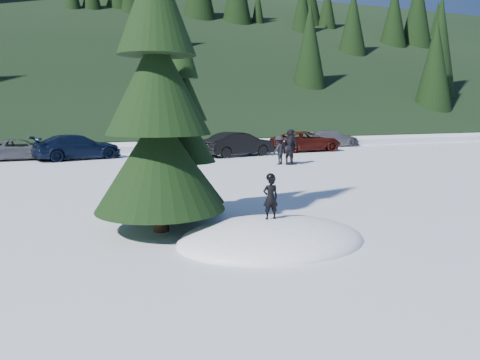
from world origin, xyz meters
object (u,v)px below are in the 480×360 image
object	(u,v)px
car_7	(332,138)
car_4	(171,145)
child_skier	(270,198)
car_3	(78,147)
spruce_tall	(158,97)
car_5	(239,144)
adult_2	(279,150)
adult_0	(290,147)
car_6	(306,141)
adult_1	(291,147)
spruce_short	(184,142)
car_2	(21,149)

from	to	relation	value
car_7	car_4	bearing A→B (deg)	105.22
child_skier	car_3	distance (m)	19.75
spruce_tall	car_5	world-z (taller)	spruce_tall
adult_2	adult_0	bearing A→B (deg)	153.70
car_3	car_7	xyz separation A→B (m)	(19.02, 2.38, -0.10)
adult_2	car_3	size ratio (longest dim) A/B	0.31
car_4	car_6	bearing A→B (deg)	-84.38
car_4	car_7	size ratio (longest dim) A/B	0.83
adult_0	adult_1	distance (m)	0.25
adult_1	car_5	bearing A→B (deg)	-135.65
car_3	car_4	bearing A→B (deg)	-99.47
spruce_short	child_skier	xyz separation A→B (m)	(1.24, -3.02, -1.12)
adult_2	spruce_tall	bearing A→B (deg)	29.14
spruce_tall	adult_0	distance (m)	14.80
car_2	car_5	world-z (taller)	car_5
car_3	adult_1	bearing A→B (deg)	-137.75
child_skier	car_5	world-z (taller)	car_5
car_4	car_5	bearing A→B (deg)	-109.07
car_5	adult_1	bearing A→B (deg)	179.08
spruce_tall	car_7	world-z (taller)	spruce_tall
adult_0	adult_1	xyz separation A→B (m)	(-0.09, -0.23, -0.00)
spruce_short	adult_0	size ratio (longest dim) A/B	2.84
car_3	spruce_tall	bearing A→B (deg)	169.28
car_2	car_3	distance (m)	3.27
adult_0	adult_2	bearing A→B (deg)	64.92
spruce_short	child_skier	world-z (taller)	spruce_short
car_2	car_7	xyz separation A→B (m)	(22.15, 1.41, 0.02)
adult_0	spruce_short	bearing A→B (deg)	117.73
car_6	adult_1	bearing A→B (deg)	142.13
car_2	adult_2	bearing A→B (deg)	-119.64
car_2	car_7	bearing A→B (deg)	-85.87
car_7	car_2	bearing A→B (deg)	100.81
car_7	child_skier	bearing A→B (deg)	151.59
spruce_short	child_skier	size ratio (longest dim) A/B	5.32
adult_2	car_6	world-z (taller)	adult_2
adult_1	car_6	distance (m)	7.91
spruce_tall	car_5	distance (m)	18.30
child_skier	adult_1	distance (m)	14.42
spruce_tall	adult_1	xyz separation A→B (m)	(9.34, 10.93, -2.38)
car_7	spruce_tall	bearing A→B (deg)	145.70
car_7	car_6	bearing A→B (deg)	133.18
spruce_short	adult_0	world-z (taller)	spruce_short
child_skier	spruce_short	bearing A→B (deg)	-62.59
child_skier	car_4	bearing A→B (deg)	-91.55
spruce_tall	adult_2	bearing A→B (deg)	51.84
spruce_tall	adult_2	world-z (taller)	spruce_tall
adult_0	car_2	bearing A→B (deg)	39.41
child_skier	car_2	size ratio (longest dim) A/B	0.23
adult_0	adult_2	world-z (taller)	adult_0
adult_1	car_4	size ratio (longest dim) A/B	0.52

